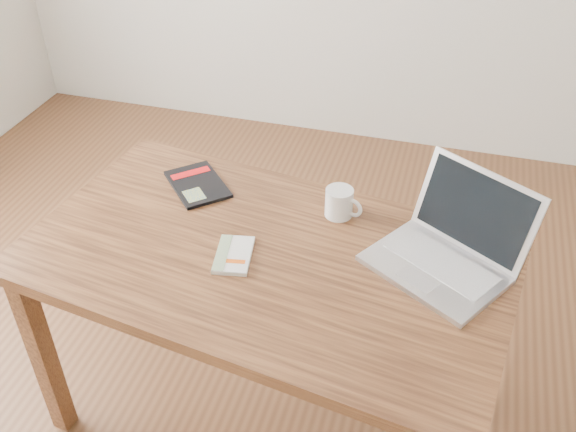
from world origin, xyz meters
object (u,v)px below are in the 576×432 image
(desk, at_px, (266,276))
(white_guidebook, at_px, (234,255))
(laptop, at_px, (449,248))
(coffee_mug, at_px, (340,202))
(black_guidebook, at_px, (197,184))

(desk, relative_size, white_guidebook, 8.38)
(laptop, xyz_separation_m, coffee_mug, (-0.34, 0.14, -0.00))
(desk, height_order, black_guidebook, black_guidebook)
(white_guidebook, bearing_deg, desk, 16.93)
(desk, bearing_deg, black_guidebook, 148.93)
(white_guidebook, xyz_separation_m, coffee_mug, (0.25, 0.28, 0.04))
(desk, bearing_deg, white_guidebook, -144.45)
(black_guidebook, height_order, coffee_mug, coffee_mug)
(black_guidebook, distance_m, coffee_mug, 0.49)
(desk, distance_m, coffee_mug, 0.32)
(white_guidebook, bearing_deg, black_guidebook, 117.60)
(coffee_mug, bearing_deg, black_guidebook, -164.54)
(laptop, bearing_deg, coffee_mug, -170.06)
(desk, distance_m, black_guidebook, 0.43)
(desk, distance_m, laptop, 0.54)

